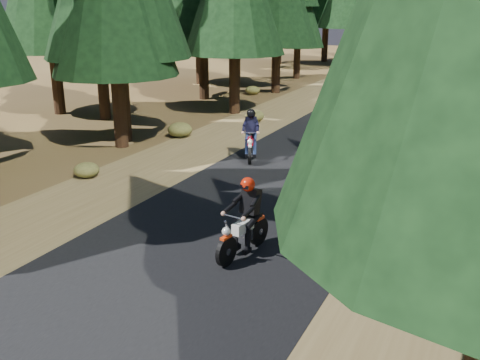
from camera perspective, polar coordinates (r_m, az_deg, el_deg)
ground at (r=12.05m, az=-3.16°, el=-6.99°), size 120.00×120.00×0.00m
road at (r=16.28m, az=5.41°, el=-0.18°), size 6.00×100.00×0.01m
shoulder_l at (r=18.32m, az=-8.16°, el=1.81°), size 3.20×100.00×0.01m
shoulder_r at (r=15.39m, az=21.64°, el=-2.56°), size 3.20×100.00×0.01m
understory_shrubs at (r=17.94m, az=12.71°, el=2.12°), size 16.57×29.34×0.68m
rider_lead at (r=11.37m, az=0.36°, el=-5.40°), size 0.84×1.97×1.70m
rider_follow at (r=18.44m, az=1.15°, el=3.96°), size 1.28×2.00×1.72m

